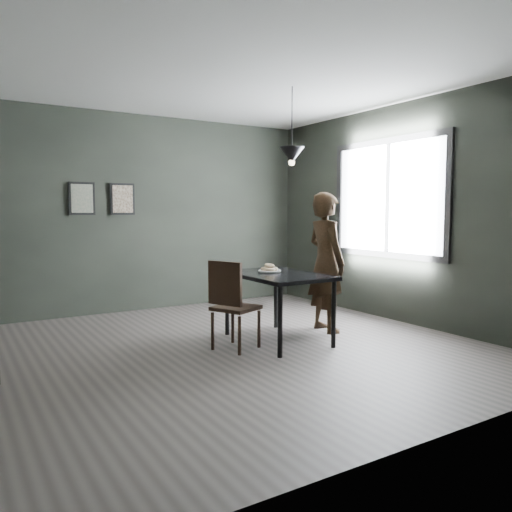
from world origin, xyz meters
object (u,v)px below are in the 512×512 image
woman (326,262)px  wood_chair (231,300)px  pendant_lamp (292,155)px  white_plate (270,272)px  cafe_table (278,281)px

woman → wood_chair: 1.42m
pendant_lamp → white_plate: bearing=169.2°
white_plate → pendant_lamp: size_ratio=0.27×
cafe_table → wood_chair: size_ratio=1.29×
woman → pendant_lamp: 1.33m
white_plate → pendant_lamp: bearing=-10.8°
cafe_table → white_plate: (-0.01, 0.15, 0.08)m
woman → pendant_lamp: pendant_lamp is taller
cafe_table → wood_chair: 0.64m
white_plate → wood_chair: (-0.61, -0.22, -0.23)m
cafe_table → wood_chair: wood_chair is taller
wood_chair → pendant_lamp: 1.76m
wood_chair → woman: bearing=-17.1°
wood_chair → pendant_lamp: size_ratio=1.07×
cafe_table → wood_chair: bearing=-173.8°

